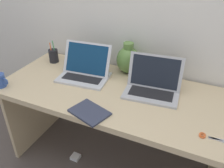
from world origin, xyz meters
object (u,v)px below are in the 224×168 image
Objects in this scene: notebook_stack at (89,112)px; green_vase at (128,59)px; laptop_left at (85,69)px; power_brick at (76,157)px; laptop_right at (153,83)px; coffee_mug at (0,80)px; pen_cup at (54,56)px; scissors at (208,137)px.

green_vase is at bearing 88.19° from notebook_stack.
power_brick is at bearing -99.56° from laptop_left.
green_vase is at bearing 36.88° from laptop_left.
laptop_right is at bearing -36.83° from green_vase.
notebook_stack is at bearing -33.64° from power_brick.
notebook_stack is at bearing -0.60° from coffee_mug.
laptop_right is at bearing 54.60° from notebook_stack.
laptop_right is 0.47m from notebook_stack.
laptop_right is at bearing 0.65° from laptop_left.
scissors is at bearing -17.66° from pen_cup.
pen_cup is at bearing 163.76° from laptop_left.
pen_cup is (-0.62, -0.09, -0.05)m from green_vase.
green_vase reaches higher than pen_cup.
laptop_left reaches higher than power_brick.
laptop_right is 5.38× the size of power_brick.
notebook_stack is 1.15× the size of pen_cup.
notebook_stack is 0.66m from scissors.
coffee_mug is 0.87m from power_brick.
scissors is 2.11× the size of power_brick.
coffee_mug is 1.67× the size of power_brick.
green_vase is 0.63m from pen_cup.
laptop_right is 0.95m from power_brick.
laptop_left is at bearing -143.12° from green_vase.
laptop_left is 1.01× the size of laptop_right.
scissors is (0.66, 0.08, -0.00)m from notebook_stack.
green_vase is 1.08× the size of notebook_stack.
power_brick is (0.43, 0.17, -0.73)m from coffee_mug.
coffee_mug is at bearing -141.60° from laptop_left.
pen_cup is at bearing 173.51° from laptop_right.
coffee_mug is at bearing -102.28° from pen_cup.
coffee_mug is at bearing -177.02° from scissors.
power_brick is at bearing -42.17° from pen_cup.
laptop_left is at bearing 122.83° from notebook_stack.
laptop_right is 1.98× the size of pen_cup.
scissors is at bearing 2.98° from coffee_mug.
laptop_right is at bearing -6.49° from pen_cup.
green_vase is 3.38× the size of power_brick.
notebook_stack is 3.14× the size of power_brick.
green_vase is at bearing 8.24° from pen_cup.
laptop_right is 0.50m from scissors.
green_vase is 1.60× the size of scissors.
pen_cup is (-0.87, 0.10, -0.01)m from laptop_right.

